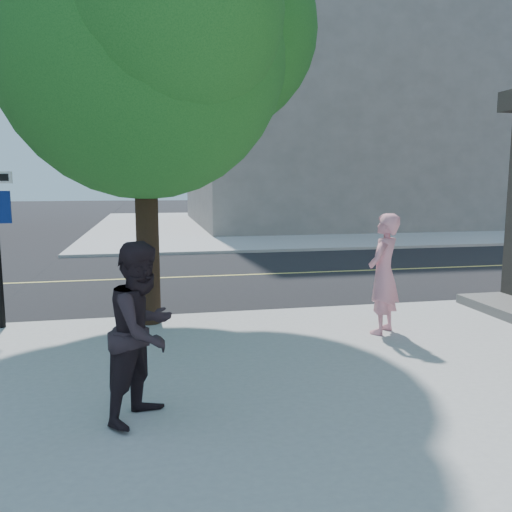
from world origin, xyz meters
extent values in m
plane|color=black|center=(0.00, 0.00, 0.00)|extent=(140.00, 140.00, 0.00)
cube|color=black|center=(0.00, 4.50, 0.01)|extent=(140.00, 9.00, 0.01)
cube|color=#A9A9A9|center=(13.50, 21.50, 0.06)|extent=(29.00, 25.00, 0.12)
cube|color=slate|center=(14.00, 22.00, 7.12)|extent=(18.00, 16.00, 14.00)
imported|color=pink|center=(5.91, -1.91, 1.12)|extent=(0.85, 0.85, 1.99)
imported|color=black|center=(2.06, -4.31, 1.07)|extent=(1.12, 1.17, 1.89)
cylinder|color=black|center=(2.11, -0.50, 2.10)|extent=(0.40, 0.40, 3.95)
sphere|color=#266A23|center=(2.11, -0.50, 4.73)|extent=(4.83, 4.83, 4.83)
sphere|color=#266A23|center=(3.43, 0.16, 5.39)|extent=(3.73, 3.73, 3.73)
sphere|color=#266A23|center=(1.01, 0.38, 5.61)|extent=(3.51, 3.51, 3.51)
sphere|color=#266A23|center=(2.55, -1.71, 5.06)|extent=(3.29, 3.29, 3.29)
camera|label=1|loc=(2.17, -9.64, 2.60)|focal=36.00mm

